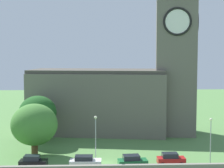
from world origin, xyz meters
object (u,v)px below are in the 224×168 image
at_px(car_red, 171,159).
at_px(streetlamp_central, 211,133).
at_px(car_white, 85,161).
at_px(car_black, 33,162).
at_px(streetlamp_west_mid, 96,132).
at_px(tree_riverside_west, 34,125).
at_px(church, 123,86).
at_px(car_green, 132,161).
at_px(tree_churchyard, 38,113).

relative_size(car_red, streetlamp_central, 0.60).
bearing_deg(car_white, car_black, -179.08).
bearing_deg(car_red, streetlamp_west_mid, 172.30).
bearing_deg(car_red, streetlamp_central, 9.69).
relative_size(car_red, tree_riverside_west, 0.48).
distance_m(church, car_red, 25.88).
bearing_deg(church, car_green, -90.75).
bearing_deg(streetlamp_west_mid, streetlamp_central, -1.43).
xyz_separation_m(streetlamp_west_mid, tree_riverside_west, (-10.00, 4.64, 0.30)).
height_order(car_black, streetlamp_central, streetlamp_central).
xyz_separation_m(car_white, car_green, (6.93, -0.53, 0.07)).
relative_size(tree_riverside_west, tree_churchyard, 0.97).
bearing_deg(car_white, streetlamp_central, 4.31).
height_order(car_black, car_green, car_black).
bearing_deg(tree_churchyard, church, 26.98).
bearing_deg(streetlamp_west_mid, tree_riverside_west, 155.12).
xyz_separation_m(streetlamp_west_mid, streetlamp_central, (17.57, -0.44, -0.23)).
xyz_separation_m(car_black, streetlamp_west_mid, (9.16, 2.00, 3.90)).
height_order(car_white, car_green, car_green).
distance_m(car_red, streetlamp_central, 7.40).
xyz_separation_m(car_green, tree_riverside_west, (-15.36, 7.04, 4.21)).
height_order(car_white, tree_churchyard, tree_churchyard).
bearing_deg(tree_riverside_west, car_black, -82.78).
xyz_separation_m(car_white, tree_churchyard, (-9.26, 15.56, 4.80)).
distance_m(church, streetlamp_west_mid, 23.37).
bearing_deg(car_white, tree_riverside_west, 142.29).
relative_size(car_green, tree_riverside_west, 0.51).
height_order(car_black, car_white, car_black).
relative_size(car_black, car_red, 0.99).
bearing_deg(tree_churchyard, tree_riverside_west, -84.77).
relative_size(streetlamp_west_mid, streetlamp_central, 1.06).
height_order(car_red, tree_riverside_west, tree_riverside_west).
height_order(car_black, car_red, car_black).
relative_size(streetlamp_west_mid, tree_churchyard, 0.83).
bearing_deg(tree_churchyard, car_black, -83.93).
distance_m(car_black, tree_churchyard, 16.46).
relative_size(car_white, car_red, 1.14).
bearing_deg(car_white, streetlamp_west_mid, 50.21).
bearing_deg(car_black, tree_churchyard, 96.07).
relative_size(church, streetlamp_central, 5.21).
distance_m(church, tree_riverside_west, 23.95).
bearing_deg(car_red, car_white, -178.38).
relative_size(car_red, tree_churchyard, 0.47).
height_order(car_black, tree_churchyard, tree_churchyard).
height_order(streetlamp_west_mid, streetlamp_central, streetlamp_west_mid).
relative_size(streetlamp_west_mid, tree_riverside_west, 0.85).
xyz_separation_m(church, car_white, (-7.25, -23.97, -9.11)).
relative_size(car_black, streetlamp_central, 0.59).
bearing_deg(car_green, car_white, 175.65).
height_order(car_white, streetlamp_west_mid, streetlamp_west_mid).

